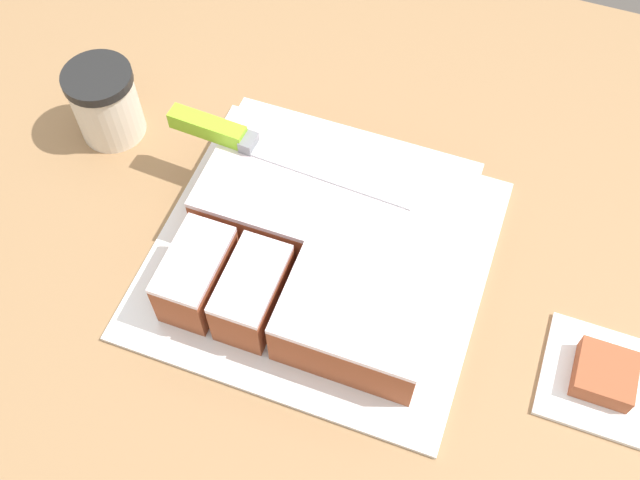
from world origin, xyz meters
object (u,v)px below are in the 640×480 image
(brownie, at_px, (605,374))
(coffee_cup, at_px, (106,103))
(cake, at_px, (324,238))
(knife, at_px, (237,138))
(cake_board, at_px, (320,258))

(brownie, bearing_deg, coffee_cup, 168.47)
(cake, distance_m, brownie, 0.34)
(coffee_cup, height_order, brownie, coffee_cup)
(knife, height_order, coffee_cup, coffee_cup)
(cake_board, xyz_separation_m, coffee_cup, (-0.33, 0.10, 0.05))
(cake_board, xyz_separation_m, knife, (-0.13, 0.07, 0.08))
(coffee_cup, distance_m, brownie, 0.68)
(knife, relative_size, brownie, 4.95)
(cake_board, bearing_deg, cake, 42.09)
(cake, bearing_deg, knife, 152.78)
(knife, distance_m, brownie, 0.49)
(cake_board, relative_size, cake, 1.27)
(knife, xyz_separation_m, coffee_cup, (-0.20, 0.02, -0.04))
(cake_board, height_order, cake, cake)
(coffee_cup, relative_size, brownie, 1.65)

